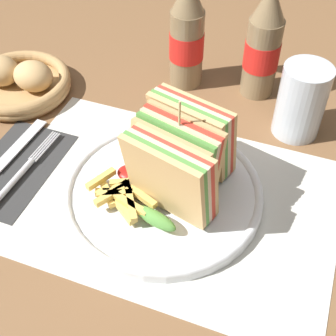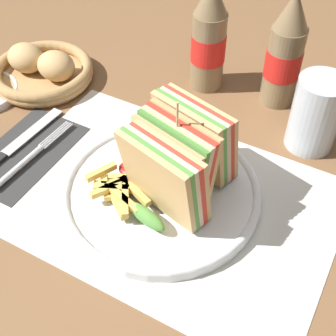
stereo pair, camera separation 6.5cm
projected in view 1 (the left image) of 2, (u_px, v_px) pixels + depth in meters
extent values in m
plane|color=brown|center=(162.00, 208.00, 0.66)|extent=(4.00, 4.00, 0.00)
cube|color=silver|center=(169.00, 200.00, 0.67)|extent=(0.48, 0.33, 0.00)
cylinder|color=white|center=(163.00, 193.00, 0.67)|extent=(0.28, 0.28, 0.01)
torus|color=white|center=(163.00, 190.00, 0.66)|extent=(0.28, 0.28, 0.01)
cube|color=tan|center=(164.00, 183.00, 0.58)|extent=(0.12, 0.06, 0.12)
cube|color=#518E3D|center=(167.00, 180.00, 0.59)|extent=(0.12, 0.06, 0.12)
cube|color=beige|center=(171.00, 177.00, 0.59)|extent=(0.12, 0.06, 0.12)
cube|color=red|center=(175.00, 174.00, 0.60)|extent=(0.12, 0.06, 0.12)
cube|color=tan|center=(178.00, 171.00, 0.60)|extent=(0.12, 0.06, 0.12)
ellipsoid|color=#518E3D|center=(155.00, 218.00, 0.61)|extent=(0.07, 0.04, 0.02)
cube|color=tan|center=(167.00, 171.00, 0.60)|extent=(0.12, 0.06, 0.12)
cube|color=#518E3D|center=(171.00, 167.00, 0.61)|extent=(0.12, 0.06, 0.12)
cube|color=beige|center=(174.00, 162.00, 0.61)|extent=(0.12, 0.06, 0.12)
cube|color=red|center=(178.00, 158.00, 0.61)|extent=(0.12, 0.06, 0.12)
cube|color=tan|center=(181.00, 154.00, 0.62)|extent=(0.12, 0.06, 0.12)
ellipsoid|color=#518E3D|center=(167.00, 194.00, 0.63)|extent=(0.07, 0.04, 0.02)
cube|color=tan|center=(187.00, 138.00, 0.64)|extent=(0.12, 0.06, 0.12)
cube|color=#518E3D|center=(190.00, 136.00, 0.64)|extent=(0.12, 0.06, 0.12)
cube|color=beige|center=(193.00, 134.00, 0.65)|extent=(0.12, 0.06, 0.12)
cube|color=red|center=(196.00, 131.00, 0.65)|extent=(0.12, 0.06, 0.12)
cube|color=tan|center=(199.00, 129.00, 0.66)|extent=(0.12, 0.06, 0.12)
ellipsoid|color=#518E3D|center=(178.00, 172.00, 0.66)|extent=(0.07, 0.04, 0.02)
cylinder|color=tan|center=(179.00, 148.00, 0.60)|extent=(0.00, 0.00, 0.15)
cube|color=#E0B756|center=(120.00, 206.00, 0.63)|extent=(0.06, 0.05, 0.01)
cube|color=#E0B756|center=(106.00, 191.00, 0.65)|extent=(0.05, 0.05, 0.01)
cube|color=#E0B756|center=(121.00, 193.00, 0.64)|extent=(0.07, 0.03, 0.01)
cube|color=#E0B756|center=(115.00, 194.00, 0.63)|extent=(0.05, 0.03, 0.01)
cube|color=#E0B756|center=(101.00, 179.00, 0.65)|extent=(0.03, 0.05, 0.01)
cube|color=#E0B756|center=(139.00, 194.00, 0.63)|extent=(0.06, 0.03, 0.01)
cube|color=#E0B756|center=(128.00, 203.00, 0.62)|extent=(0.07, 0.03, 0.01)
cube|color=#E0B756|center=(117.00, 192.00, 0.63)|extent=(0.04, 0.06, 0.01)
cube|color=#E0B756|center=(128.00, 186.00, 0.64)|extent=(0.04, 0.04, 0.01)
cube|color=#E0B756|center=(131.00, 204.00, 0.62)|extent=(0.04, 0.05, 0.01)
cube|color=#E0B756|center=(126.00, 184.00, 0.64)|extent=(0.05, 0.03, 0.01)
ellipsoid|color=maroon|center=(130.00, 173.00, 0.67)|extent=(0.04, 0.03, 0.01)
cube|color=#2D2D2D|center=(15.00, 167.00, 0.71)|extent=(0.11, 0.19, 0.00)
cylinder|color=silver|center=(12.00, 183.00, 0.68)|extent=(0.01, 0.10, 0.01)
cylinder|color=silver|center=(41.00, 145.00, 0.73)|extent=(0.01, 0.07, 0.00)
cylinder|color=silver|center=(44.00, 146.00, 0.73)|extent=(0.01, 0.07, 0.00)
cylinder|color=silver|center=(46.00, 147.00, 0.73)|extent=(0.01, 0.07, 0.00)
cylinder|color=silver|center=(48.00, 147.00, 0.73)|extent=(0.01, 0.07, 0.00)
cube|color=silver|center=(20.00, 145.00, 0.74)|extent=(0.02, 0.13, 0.00)
cylinder|color=#7A6647|center=(186.00, 49.00, 0.82)|extent=(0.06, 0.06, 0.14)
cylinder|color=red|center=(187.00, 45.00, 0.81)|extent=(0.06, 0.06, 0.05)
cylinder|color=#7A6647|center=(261.00, 58.00, 0.80)|extent=(0.06, 0.06, 0.14)
cylinder|color=red|center=(262.00, 54.00, 0.79)|extent=(0.06, 0.06, 0.05)
cone|color=#7A6647|center=(270.00, 2.00, 0.72)|extent=(0.06, 0.06, 0.06)
cylinder|color=silver|center=(301.00, 101.00, 0.73)|extent=(0.08, 0.08, 0.12)
cylinder|color=black|center=(296.00, 120.00, 0.76)|extent=(0.07, 0.07, 0.04)
cylinder|color=#AD8451|center=(20.00, 89.00, 0.84)|extent=(0.17, 0.17, 0.01)
torus|color=#AD8451|center=(19.00, 86.00, 0.83)|extent=(0.18, 0.18, 0.02)
torus|color=#AD8451|center=(18.00, 81.00, 0.83)|extent=(0.18, 0.18, 0.02)
ellipsoid|color=tan|center=(33.00, 76.00, 0.81)|extent=(0.07, 0.06, 0.05)
ellipsoid|color=tan|center=(0.00, 70.00, 0.82)|extent=(0.07, 0.06, 0.05)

